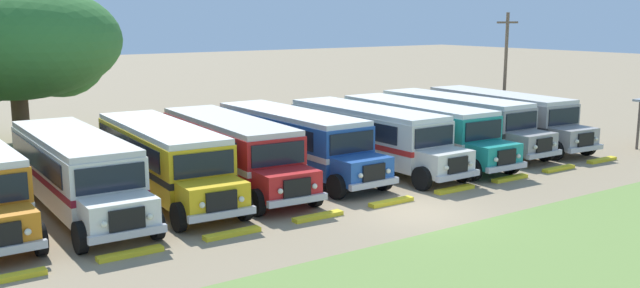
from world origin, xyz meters
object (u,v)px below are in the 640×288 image
at_px(parked_bus_slot_7, 457,120).
at_px(utility_pole, 505,69).
at_px(parked_bus_slot_1, 75,168).
at_px(parked_bus_slot_5, 370,134).
at_px(parked_bus_slot_2, 163,156).
at_px(parked_bus_slot_8, 502,115).
at_px(parked_bus_slot_4, 293,139).
at_px(parked_bus_slot_6, 419,128).
at_px(parked_bus_slot_3, 231,148).
at_px(broad_shade_tree, 7,41).

bearing_deg(parked_bus_slot_7, utility_pole, 109.82).
xyz_separation_m(parked_bus_slot_1, parked_bus_slot_5, (13.67, -0.21, 0.00)).
height_order(parked_bus_slot_1, parked_bus_slot_2, same).
height_order(parked_bus_slot_7, utility_pole, utility_pole).
height_order(parked_bus_slot_5, parked_bus_slot_8, same).
height_order(parked_bus_slot_1, parked_bus_slot_8, same).
height_order(parked_bus_slot_2, parked_bus_slot_4, same).
distance_m(parked_bus_slot_4, parked_bus_slot_6, 6.94).
height_order(parked_bus_slot_2, parked_bus_slot_5, same).
bearing_deg(parked_bus_slot_3, broad_shade_tree, -152.96).
distance_m(parked_bus_slot_1, parked_bus_slot_5, 13.67).
relative_size(parked_bus_slot_1, parked_bus_slot_6, 1.00).
xyz_separation_m(parked_bus_slot_3, broad_shade_tree, (-5.94, 13.59, 4.22)).
xyz_separation_m(parked_bus_slot_6, utility_pole, (9.89, 3.09, 2.33)).
distance_m(parked_bus_slot_3, parked_bus_slot_6, 10.28).
bearing_deg(parked_bus_slot_7, parked_bus_slot_5, -82.48).
bearing_deg(parked_bus_slot_1, parked_bus_slot_8, 91.73).
height_order(parked_bus_slot_7, parked_bus_slot_8, same).
bearing_deg(parked_bus_slot_5, parked_bus_slot_1, -91.29).
bearing_deg(parked_bus_slot_6, parked_bus_slot_4, -96.09).
height_order(parked_bus_slot_4, parked_bus_slot_6, same).
xyz_separation_m(parked_bus_slot_2, broad_shade_tree, (-2.89, 13.67, 4.22)).
height_order(broad_shade_tree, utility_pole, broad_shade_tree).
bearing_deg(parked_bus_slot_6, parked_bus_slot_8, 97.17).
distance_m(parked_bus_slot_4, parked_bus_slot_7, 10.46).
xyz_separation_m(parked_bus_slot_1, parked_bus_slot_2, (3.50, 0.26, 0.00)).
bearing_deg(parked_bus_slot_7, parked_bus_slot_8, 86.05).
xyz_separation_m(parked_bus_slot_5, utility_pole, (13.03, 3.02, 2.33)).
relative_size(parked_bus_slot_4, parked_bus_slot_5, 1.00).
bearing_deg(parked_bus_slot_6, broad_shade_tree, -129.32).
height_order(parked_bus_slot_7, broad_shade_tree, broad_shade_tree).
xyz_separation_m(parked_bus_slot_2, parked_bus_slot_8, (20.18, 0.09, 0.00)).
distance_m(parked_bus_slot_2, utility_pole, 23.46).
bearing_deg(parked_bus_slot_1, utility_pole, 96.89).
height_order(parked_bus_slot_5, utility_pole, utility_pole).
xyz_separation_m(parked_bus_slot_5, parked_bus_slot_6, (3.14, -0.07, 0.00)).
height_order(parked_bus_slot_2, parked_bus_slot_3, same).
bearing_deg(parked_bus_slot_1, parked_bus_slot_2, 95.09).
bearing_deg(parked_bus_slot_5, parked_bus_slot_4, -103.92).
distance_m(parked_bus_slot_4, broad_shade_tree, 16.74).
bearing_deg(parked_bus_slot_8, broad_shade_tree, -116.15).
relative_size(parked_bus_slot_7, parked_bus_slot_8, 0.99).
bearing_deg(parked_bus_slot_5, parked_bus_slot_8, 92.79).
bearing_deg(utility_pole, parked_bus_slot_4, -172.79).
bearing_deg(parked_bus_slot_5, utility_pole, 102.63).
xyz_separation_m(parked_bus_slot_3, parked_bus_slot_5, (7.12, -0.55, 0.00)).
distance_m(parked_bus_slot_1, utility_pole, 26.95).
distance_m(parked_bus_slot_3, utility_pole, 20.43).
distance_m(parked_bus_slot_1, parked_bus_slot_3, 6.56).
relative_size(parked_bus_slot_6, utility_pole, 1.49).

